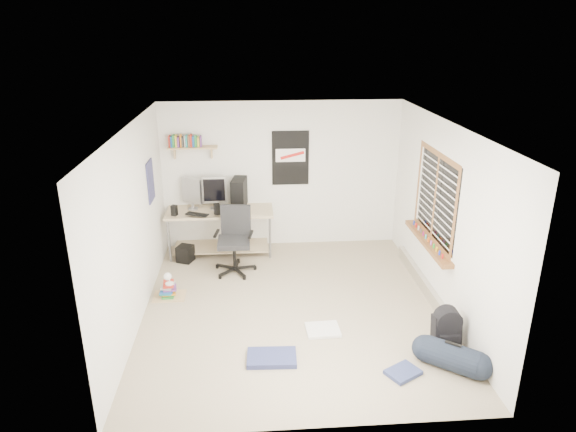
{
  "coord_description": "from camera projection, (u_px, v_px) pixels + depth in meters",
  "views": [
    {
      "loc": [
        -0.52,
        -6.13,
        3.63
      ],
      "look_at": [
        -0.03,
        0.45,
        1.18
      ],
      "focal_mm": 32.0,
      "sensor_mm": 36.0,
      "label": 1
    }
  ],
  "objects": [
    {
      "name": "monitor_left",
      "position": [
        192.0,
        195.0,
        8.44
      ],
      "size": [
        0.37,
        0.29,
        0.42
      ],
      "primitive_type": "cube",
      "rotation": [
        0.0,
        0.0,
        -0.6
      ],
      "color": "#A4A5AA",
      "rests_on": "desk"
    },
    {
      "name": "poster_left_wall",
      "position": [
        150.0,
        181.0,
        7.48
      ],
      "size": [
        0.02,
        0.42,
        0.6
      ],
      "primitive_type": "cube",
      "color": "navy",
      "rests_on": "left_wall"
    },
    {
      "name": "backpack",
      "position": [
        446.0,
        333.0,
        6.1
      ],
      "size": [
        0.33,
        0.26,
        0.43
      ],
      "primitive_type": "cube",
      "rotation": [
        0.0,
        0.0,
        -0.03
      ],
      "color": "black",
      "rests_on": "floor"
    },
    {
      "name": "baseboard_heater",
      "position": [
        425.0,
        287.0,
        7.41
      ],
      "size": [
        0.08,
        2.5,
        0.18
      ],
      "primitive_type": "cube",
      "color": "#B7B2A8",
      "rests_on": "floor"
    },
    {
      "name": "left_wall",
      "position": [
        134.0,
        227.0,
        6.45
      ],
      "size": [
        0.01,
        4.5,
        2.5
      ],
      "primitive_type": "cube",
      "color": "silver",
      "rests_on": "ground"
    },
    {
      "name": "wall_shelf",
      "position": [
        193.0,
        147.0,
        8.3
      ],
      "size": [
        0.8,
        0.22,
        0.24
      ],
      "primitive_type": "cube",
      "color": "tan",
      "rests_on": "back_wall"
    },
    {
      "name": "keyboard",
      "position": [
        197.0,
        214.0,
        8.17
      ],
      "size": [
        0.39,
        0.27,
        0.02
      ],
      "primitive_type": "cube",
      "rotation": [
        0.0,
        0.0,
        -0.43
      ],
      "color": "black",
      "rests_on": "desk"
    },
    {
      "name": "jeans_a",
      "position": [
        272.0,
        358.0,
        5.92
      ],
      "size": [
        0.58,
        0.39,
        0.06
      ],
      "primitive_type": "cube",
      "rotation": [
        0.0,
        0.0,
        -0.04
      ],
      "color": "navy",
      "rests_on": "floor"
    },
    {
      "name": "office_chair",
      "position": [
        234.0,
        243.0,
        7.9
      ],
      "size": [
        0.78,
        0.78,
        1.04
      ],
      "primitive_type": "cube",
      "rotation": [
        0.0,
        0.0,
        -0.15
      ],
      "color": "black",
      "rests_on": "floor"
    },
    {
      "name": "jeans_b",
      "position": [
        403.0,
        372.0,
        5.68
      ],
      "size": [
        0.44,
        0.41,
        0.04
      ],
      "primitive_type": "cube",
      "rotation": [
        0.0,
        0.0,
        0.53
      ],
      "color": "navy",
      "rests_on": "floor"
    },
    {
      "name": "ceiling",
      "position": [
        293.0,
        125.0,
        6.15
      ],
      "size": [
        4.0,
        4.5,
        0.01
      ],
      "primitive_type": "cube",
      "color": "white",
      "rests_on": "ground"
    },
    {
      "name": "speaker_left",
      "position": [
        174.0,
        210.0,
        8.12
      ],
      "size": [
        0.11,
        0.11,
        0.17
      ],
      "primitive_type": "cube",
      "rotation": [
        0.0,
        0.0,
        -0.37
      ],
      "color": "black",
      "rests_on": "desk"
    },
    {
      "name": "poster_back_wall",
      "position": [
        290.0,
        158.0,
        8.58
      ],
      "size": [
        0.62,
        0.03,
        0.92
      ],
      "primitive_type": "cube",
      "color": "black",
      "rests_on": "back_wall"
    },
    {
      "name": "speaker_right",
      "position": [
        217.0,
        209.0,
        8.17
      ],
      "size": [
        0.11,
        0.11,
        0.18
      ],
      "primitive_type": "cube",
      "rotation": [
        0.0,
        0.0,
        0.24
      ],
      "color": "black",
      "rests_on": "desk"
    },
    {
      "name": "monitor_right",
      "position": [
        214.0,
        195.0,
        8.46
      ],
      "size": [
        0.39,
        0.1,
        0.43
      ],
      "primitive_type": "cube",
      "rotation": [
        0.0,
        0.0,
        -0.0
      ],
      "color": "#B1B1B6",
      "rests_on": "desk"
    },
    {
      "name": "pc_tower",
      "position": [
        239.0,
        193.0,
        8.48
      ],
      "size": [
        0.28,
        0.48,
        0.48
      ],
      "primitive_type": "cube",
      "rotation": [
        0.0,
        0.0,
        -0.15
      ],
      "color": "black",
      "rests_on": "desk"
    },
    {
      "name": "floor",
      "position": [
        292.0,
        308.0,
        7.03
      ],
      "size": [
        4.0,
        4.5,
        0.01
      ],
      "primitive_type": "cube",
      "color": "gray",
      "rests_on": "ground"
    },
    {
      "name": "window",
      "position": [
        434.0,
        197.0,
        6.94
      ],
      "size": [
        0.1,
        1.5,
        1.26
      ],
      "primitive_type": "cube",
      "color": "brown",
      "rests_on": "right_wall"
    },
    {
      "name": "desk",
      "position": [
        221.0,
        232.0,
        8.65
      ],
      "size": [
        1.91,
        1.43,
        0.8
      ],
      "primitive_type": "cube",
      "rotation": [
        0.0,
        0.0,
        0.43
      ],
      "color": "beige",
      "rests_on": "floor"
    },
    {
      "name": "desk_lamp",
      "position": [
        169.0,
        273.0,
        7.17
      ],
      "size": [
        0.12,
        0.2,
        0.2
      ],
      "primitive_type": "cube",
      "rotation": [
        0.0,
        0.0,
        -0.0
      ],
      "color": "white",
      "rests_on": "book_stack"
    },
    {
      "name": "subwoofer",
      "position": [
        185.0,
        254.0,
        8.37
      ],
      "size": [
        0.31,
        0.31,
        0.26
      ],
      "primitive_type": "cube",
      "rotation": [
        0.0,
        0.0,
        -0.39
      ],
      "color": "black",
      "rests_on": "floor"
    },
    {
      "name": "right_wall",
      "position": [
        445.0,
        219.0,
        6.73
      ],
      "size": [
        0.01,
        4.5,
        2.5
      ],
      "primitive_type": "cube",
      "color": "silver",
      "rests_on": "ground"
    },
    {
      "name": "back_wall",
      "position": [
        282.0,
        175.0,
        8.7
      ],
      "size": [
        4.0,
        0.01,
        2.5
      ],
      "primitive_type": "cube",
      "color": "silver",
      "rests_on": "ground"
    },
    {
      "name": "tshirt",
      "position": [
        323.0,
        330.0,
        6.48
      ],
      "size": [
        0.43,
        0.37,
        0.04
      ],
      "primitive_type": "cube",
      "rotation": [
        0.0,
        0.0,
        0.04
      ],
      "color": "silver",
      "rests_on": "floor"
    },
    {
      "name": "book_stack",
      "position": [
        169.0,
        287.0,
        7.27
      ],
      "size": [
        0.44,
        0.36,
        0.29
      ],
      "primitive_type": "cube",
      "rotation": [
        0.0,
        0.0,
        -0.03
      ],
      "color": "brown",
      "rests_on": "floor"
    },
    {
      "name": "duffel_bag",
      "position": [
        451.0,
        358.0,
        5.73
      ],
      "size": [
        0.44,
        0.44,
        0.61
      ],
      "primitive_type": "cylinder",
      "rotation": [
        0.0,
        0.0,
        -0.66
      ],
      "color": "black",
      "rests_on": "floor"
    }
  ]
}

